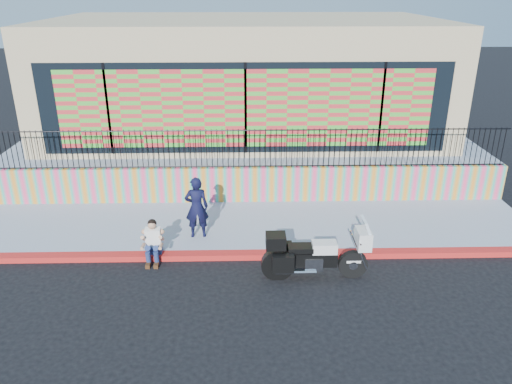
{
  "coord_description": "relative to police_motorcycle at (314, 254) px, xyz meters",
  "views": [
    {
      "loc": [
        -0.05,
        -10.98,
        6.4
      ],
      "look_at": [
        0.25,
        1.2,
        1.3
      ],
      "focal_mm": 35.0,
      "sensor_mm": 36.0,
      "label": 1
    }
  ],
  "objects": [
    {
      "name": "ground",
      "position": [
        -1.53,
        0.95,
        -0.64
      ],
      "size": [
        90.0,
        90.0,
        0.0
      ],
      "primitive_type": "plane",
      "color": "black",
      "rests_on": "ground"
    },
    {
      "name": "red_curb",
      "position": [
        -1.53,
        0.95,
        -0.56
      ],
      "size": [
        16.0,
        0.3,
        0.15
      ],
      "primitive_type": "cube",
      "color": "red",
      "rests_on": "ground"
    },
    {
      "name": "mural_wall",
      "position": [
        -1.53,
        4.2,
        0.06
      ],
      "size": [
        16.0,
        0.2,
        1.1
      ],
      "primitive_type": "cube",
      "color": "#FF4377",
      "rests_on": "sidewalk"
    },
    {
      "name": "metal_fence",
      "position": [
        -1.53,
        4.2,
        1.21
      ],
      "size": [
        15.8,
        0.04,
        1.2
      ],
      "primitive_type": null,
      "color": "black",
      "rests_on": "mural_wall"
    },
    {
      "name": "police_motorcycle",
      "position": [
        0.0,
        0.0,
        0.0
      ],
      "size": [
        2.45,
        0.81,
        1.52
      ],
      "color": "black",
      "rests_on": "ground"
    },
    {
      "name": "storefront_building",
      "position": [
        -1.53,
        9.09,
        2.61
      ],
      "size": [
        14.0,
        8.06,
        4.0
      ],
      "color": "tan",
      "rests_on": "elevated_platform"
    },
    {
      "name": "elevated_platform",
      "position": [
        -1.53,
        9.3,
        -0.01
      ],
      "size": [
        16.0,
        10.0,
        1.25
      ],
      "primitive_type": "cube",
      "color": "#8F97AB",
      "rests_on": "ground"
    },
    {
      "name": "seated_man",
      "position": [
        -3.86,
        0.84,
        -0.19
      ],
      "size": [
        0.54,
        0.71,
        1.06
      ],
      "color": "navy",
      "rests_on": "ground"
    },
    {
      "name": "sidewalk",
      "position": [
        -1.53,
        2.6,
        -0.56
      ],
      "size": [
        16.0,
        3.0,
        0.15
      ],
      "primitive_type": "cube",
      "color": "#8F97AB",
      "rests_on": "ground"
    },
    {
      "name": "police_officer",
      "position": [
        -2.85,
        1.88,
        0.35
      ],
      "size": [
        0.65,
        0.46,
        1.68
      ],
      "primitive_type": "imported",
      "rotation": [
        0.0,
        0.0,
        3.24
      ],
      "color": "black",
      "rests_on": "sidewalk"
    }
  ]
}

